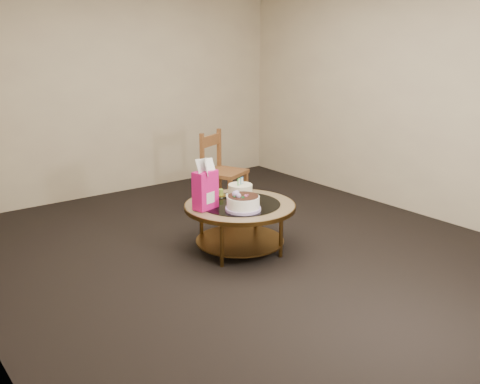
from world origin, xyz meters
TOP-DOWN VIEW (x-y plane):
  - ground at (0.00, 0.00)m, footprint 5.00×5.00m
  - room_walls at (0.00, 0.00)m, footprint 4.52×5.02m
  - coffee_table at (0.00, -0.00)m, footprint 1.02×1.02m
  - decorated_cake at (-0.10, -0.17)m, footprint 0.31×0.31m
  - cream_cake at (0.14, 0.18)m, footprint 0.28×0.28m
  - gift_bag at (-0.33, 0.07)m, footprint 0.24×0.20m
  - pillar_candle at (-0.02, 0.28)m, footprint 0.12×0.12m
  - dining_chair at (0.56, 1.09)m, footprint 0.55×0.55m

SIDE VIEW (x-z plane):
  - ground at x=0.00m, z-range 0.00..0.00m
  - coffee_table at x=0.00m, z-range 0.15..0.61m
  - dining_chair at x=0.56m, z-range 0.01..0.91m
  - pillar_candle at x=-0.02m, z-range 0.44..0.53m
  - cream_cake at x=0.14m, z-range 0.42..0.60m
  - decorated_cake at x=-0.10m, z-range 0.43..0.61m
  - gift_bag at x=-0.33m, z-range 0.46..0.90m
  - room_walls at x=0.00m, z-range 0.24..2.85m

